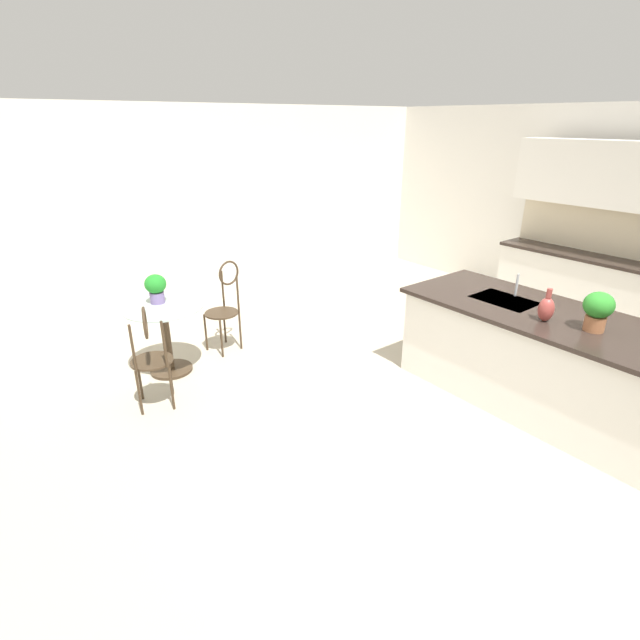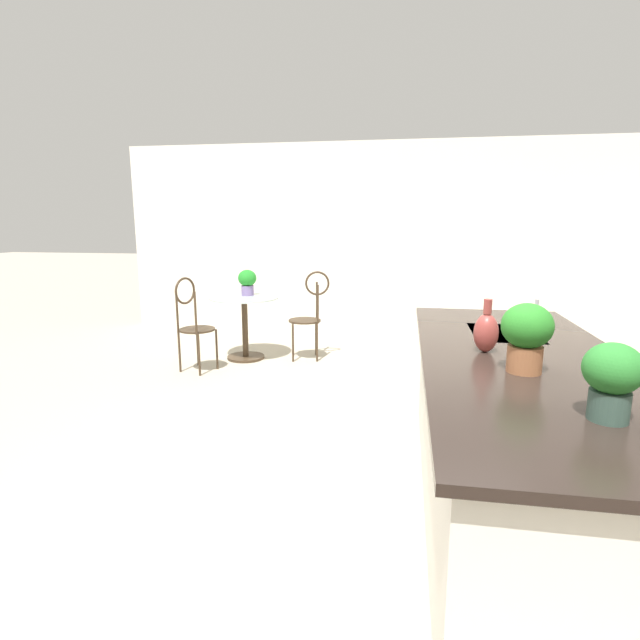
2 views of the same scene
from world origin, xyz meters
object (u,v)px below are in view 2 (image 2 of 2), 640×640
at_px(bistro_table, 245,322).
at_px(potted_plant_counter_near, 527,333).
at_px(chair_near_window, 309,311).
at_px(vase_on_counter, 486,332).
at_px(potted_plant_counter_far, 612,377).
at_px(potted_plant_on_table, 247,281).
at_px(chair_by_island, 193,320).

distance_m(bistro_table, potted_plant_counter_near, 4.00).
distance_m(chair_near_window, vase_on_counter, 3.32).
relative_size(potted_plant_counter_far, vase_on_counter, 0.98).
distance_m(chair_near_window, potted_plant_counter_near, 3.70).
bearing_deg(bistro_table, vase_on_counter, 39.38).
distance_m(chair_near_window, potted_plant_counter_far, 4.26).
distance_m(potted_plant_on_table, potted_plant_counter_far, 4.61).
xyz_separation_m(potted_plant_on_table, potted_plant_counter_far, (3.82, 2.57, 0.17)).
relative_size(potted_plant_on_table, vase_on_counter, 1.06).
xyz_separation_m(chair_near_window, vase_on_counter, (2.91, 1.53, 0.46)).
relative_size(bistro_table, vase_on_counter, 2.78).
bearing_deg(potted_plant_on_table, potted_plant_counter_near, 36.35).
xyz_separation_m(potted_plant_on_table, vase_on_counter, (2.92, 2.28, 0.12)).
bearing_deg(chair_near_window, potted_plant_on_table, -90.43).
bearing_deg(chair_by_island, potted_plant_counter_far, 43.76).
relative_size(potted_plant_on_table, potted_plant_counter_far, 1.08).
bearing_deg(potted_plant_on_table, vase_on_counter, 38.02).
bearing_deg(chair_near_window, bistro_table, -79.85).
bearing_deg(bistro_table, chair_near_window, 100.15).
height_order(chair_near_window, vase_on_counter, vase_on_counter).
height_order(chair_by_island, potted_plant_counter_near, potted_plant_counter_near).
bearing_deg(potted_plant_on_table, potted_plant_counter_far, 33.93).
distance_m(potted_plant_counter_far, vase_on_counter, 0.95).
bearing_deg(potted_plant_counter_near, bistro_table, -142.46).
bearing_deg(chair_by_island, bistro_table, 148.37).
bearing_deg(vase_on_counter, potted_plant_on_table, -141.98).
height_order(bistro_table, chair_near_window, chair_near_window).
distance_m(bistro_table, chair_near_window, 0.77).
bearing_deg(vase_on_counter, chair_by_island, -129.29).
height_order(chair_near_window, chair_by_island, same).
bearing_deg(vase_on_counter, potted_plant_counter_near, 19.37).
distance_m(potted_plant_counter_near, potted_plant_counter_far, 0.57).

